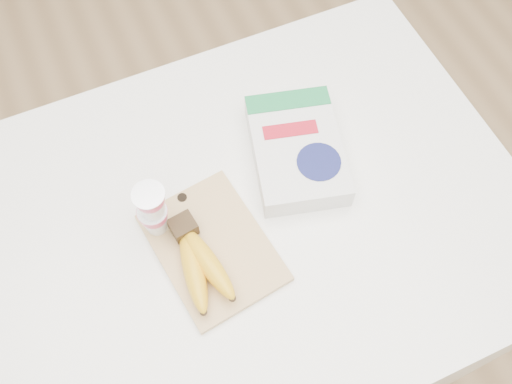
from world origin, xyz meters
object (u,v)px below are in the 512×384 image
(bananas, at_px, (199,262))
(table, at_px, (223,301))
(cutting_board, at_px, (212,247))
(yogurt_stack, at_px, (153,210))
(cereal_box, at_px, (297,150))

(bananas, bearing_deg, table, 54.67)
(cutting_board, distance_m, yogurt_stack, 0.14)
(cutting_board, bearing_deg, yogurt_stack, 127.76)
(table, xyz_separation_m, cereal_box, (0.23, 0.08, 0.52))
(cereal_box, bearing_deg, bananas, -136.62)
(bananas, bearing_deg, cutting_board, 37.93)
(table, bearing_deg, yogurt_stack, 157.11)
(table, distance_m, cutting_board, 0.50)
(cutting_board, distance_m, bananas, 0.06)
(yogurt_stack, bearing_deg, cutting_board, -44.75)
(cutting_board, relative_size, yogurt_stack, 1.94)
(table, height_order, bananas, bananas)
(cutting_board, bearing_deg, table, 65.57)
(cutting_board, height_order, yogurt_stack, yogurt_stack)
(table, distance_m, cereal_box, 0.57)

